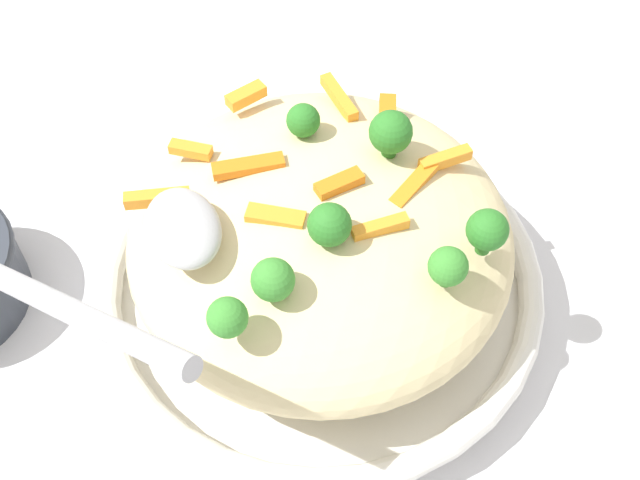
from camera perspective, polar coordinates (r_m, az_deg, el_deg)
The scene contains 22 objects.
ground_plane at distance 0.54m, azimuth 0.00°, elevation -4.24°, with size 2.40×2.40×0.00m, color silver.
serving_bowl at distance 0.53m, azimuth 0.00°, elevation -3.10°, with size 0.29×0.29×0.04m.
pasta_mound at distance 0.49m, azimuth 0.00°, elevation 0.26°, with size 0.23×0.23×0.08m, color beige.
carrot_piece_0 at distance 0.49m, azimuth -9.11°, elevation 6.31°, with size 0.03×0.01×0.01m, color orange.
carrot_piece_1 at distance 0.48m, azimuth 9.03°, elevation 5.32°, with size 0.03×0.01×0.01m, color orange.
carrot_piece_2 at distance 0.47m, azimuth 6.59°, elevation 3.86°, with size 0.04×0.01×0.01m, color orange.
carrot_piece_3 at distance 0.44m, azimuth 4.26°, elevation 0.89°, with size 0.03×0.01×0.01m, color orange.
carrot_piece_4 at distance 0.46m, azimuth 1.23°, elevation 4.27°, with size 0.03×0.01×0.01m, color orange.
carrot_piece_5 at distance 0.44m, azimuth -3.15°, elevation 1.65°, with size 0.03×0.01×0.01m, color orange.
carrot_piece_6 at distance 0.47m, azimuth -5.07°, elevation 5.21°, with size 0.04×0.01×0.01m, color orange.
carrot_piece_7 at distance 0.52m, azimuth -5.24°, elevation 10.10°, with size 0.03×0.01×0.01m, color orange.
carrot_piece_8 at distance 0.51m, azimuth 1.35°, elevation 10.02°, with size 0.04×0.01×0.01m, color orange.
carrot_piece_9 at distance 0.51m, azimuth 4.79°, elevation 8.94°, with size 0.03×0.01×0.01m, color orange.
carrot_piece_10 at distance 0.47m, azimuth -11.41°, elevation 2.92°, with size 0.04×0.01×0.01m, color orange.
broccoli_floret_0 at distance 0.48m, azimuth -1.19°, elevation 8.40°, with size 0.02×0.02×0.02m.
broccoli_floret_1 at distance 0.42m, azimuth 9.01°, elevation -1.88°, with size 0.02×0.02×0.03m.
broccoli_floret_2 at distance 0.41m, azimuth -3.34°, elevation -2.84°, with size 0.02×0.02×0.03m.
broccoli_floret_3 at distance 0.40m, azimuth -6.54°, elevation -5.48°, with size 0.02×0.02×0.02m.
broccoli_floret_4 at distance 0.43m, azimuth 11.70°, elevation 0.65°, with size 0.02×0.02×0.03m.
broccoli_floret_5 at distance 0.43m, azimuth 0.67°, elevation 1.06°, with size 0.02×0.02×0.03m.
broccoli_floret_6 at distance 0.47m, azimuth 5.00°, elevation 7.54°, with size 0.03×0.03×0.03m.
serving_spoon at distance 0.42m, azimuth -12.08°, elevation -1.35°, with size 0.14×0.13×0.06m.
Camera 1 is at (-0.27, 0.11, 0.46)m, focal length 45.40 mm.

